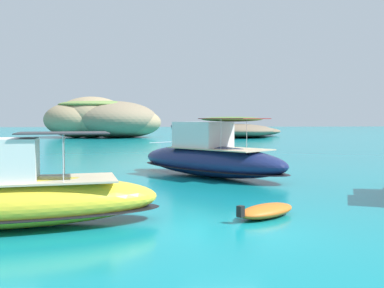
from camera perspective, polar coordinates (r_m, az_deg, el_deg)
name	(u,v)px	position (r m, az deg, el deg)	size (l,w,h in m)	color
ground_plane	(226,230)	(13.76, 4.43, -11.01)	(400.00, 400.00, 0.00)	#0F7F89
islet_large	(102,119)	(87.60, -11.54, 3.16)	(26.58, 23.40, 7.86)	#84755B
islet_small	(242,129)	(89.17, 6.46, 1.88)	(21.03, 26.78, 3.99)	#756651
motorboat_yellow	(9,197)	(15.01, -22.55, -6.38)	(9.78, 4.21, 2.96)	yellow
motorboat_navy	(209,158)	(26.33, 2.17, -1.81)	(9.45, 10.69, 3.45)	navy
dinghy_tender	(266,211)	(15.66, 9.56, -8.46)	(2.74, 2.45, 0.58)	orange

